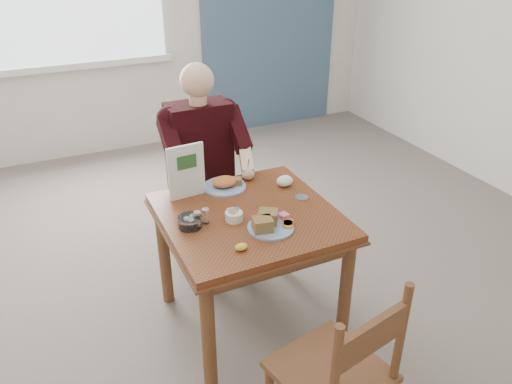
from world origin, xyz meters
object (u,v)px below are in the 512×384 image
chair_near (339,376)px  diner (204,154)px  chair_far (202,194)px  near_plate (269,223)px  table (249,231)px  far_plate (225,184)px

chair_near → diner: 1.67m
chair_far → near_plate: (0.03, -0.98, 0.30)m
diner → near_plate: diner is taller
table → diner: size_ratio=0.66×
table → near_plate: bearing=-80.9°
chair_far → far_plate: (-0.00, -0.47, 0.30)m
table → chair_near: (-0.02, -0.93, -0.16)m
chair_near → near_plate: (0.05, 0.75, 0.30)m
chair_near → far_plate: size_ratio=2.89×
diner → far_plate: size_ratio=4.22×
diner → far_plate: bearing=-90.7°
table → chair_near: size_ratio=0.97×
table → chair_near: 0.95m
near_plate → far_plate: near_plate is taller
chair_far → chair_near: bearing=-90.6°
chair_near → near_plate: bearing=86.4°
chair_far → diner: bearing=-90.0°
diner → near_plate: (0.03, -0.89, -0.03)m
diner → far_plate: (-0.00, -0.38, -0.04)m
chair_near → diner: (0.02, 1.64, 0.33)m
diner → near_plate: size_ratio=4.60×
diner → near_plate: 0.89m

